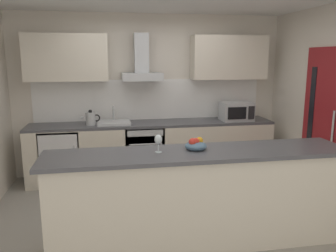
% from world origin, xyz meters
% --- Properties ---
extents(ground, '(5.38, 4.51, 0.02)m').
position_xyz_m(ground, '(0.00, 0.00, -0.01)').
color(ground, gray).
extents(wall_back, '(5.38, 0.12, 2.60)m').
position_xyz_m(wall_back, '(0.00, 1.81, 1.30)').
color(wall_back, silver).
rests_on(wall_back, ground).
extents(backsplash_tile, '(3.72, 0.02, 0.66)m').
position_xyz_m(backsplash_tile, '(0.00, 1.74, 1.23)').
color(backsplash_tile, white).
extents(counter_back, '(3.85, 0.60, 0.90)m').
position_xyz_m(counter_back, '(0.00, 1.43, 0.45)').
color(counter_back, beige).
rests_on(counter_back, ground).
extents(counter_island, '(3.07, 0.64, 1.00)m').
position_xyz_m(counter_island, '(0.18, -0.67, 0.51)').
color(counter_island, beige).
rests_on(counter_island, ground).
extents(upper_cabinets, '(3.80, 0.32, 0.70)m').
position_xyz_m(upper_cabinets, '(0.00, 1.58, 1.91)').
color(upper_cabinets, beige).
extents(side_door, '(0.08, 0.85, 2.05)m').
position_xyz_m(side_door, '(2.17, 0.28, 1.03)').
color(side_door, maroon).
rests_on(side_door, ground).
extents(oven, '(0.60, 0.62, 0.80)m').
position_xyz_m(oven, '(-0.16, 1.41, 0.46)').
color(oven, slate).
rests_on(oven, ground).
extents(refrigerator, '(0.58, 0.60, 0.85)m').
position_xyz_m(refrigerator, '(-1.42, 1.40, 0.43)').
color(refrigerator, white).
rests_on(refrigerator, ground).
extents(microwave, '(0.50, 0.38, 0.30)m').
position_xyz_m(microwave, '(1.37, 1.38, 1.05)').
color(microwave, '#B7BABC').
rests_on(microwave, counter_back).
extents(sink, '(0.50, 0.40, 0.26)m').
position_xyz_m(sink, '(-0.61, 1.42, 0.93)').
color(sink, silver).
rests_on(sink, counter_back).
extents(kettle, '(0.29, 0.15, 0.24)m').
position_xyz_m(kettle, '(-0.96, 1.37, 1.01)').
color(kettle, '#B7BABC').
rests_on(kettle, counter_back).
extents(range_hood, '(0.62, 0.45, 0.72)m').
position_xyz_m(range_hood, '(-0.16, 1.54, 1.79)').
color(range_hood, '#B7BABC').
extents(wine_glass, '(0.08, 0.08, 0.18)m').
position_xyz_m(wine_glass, '(-0.22, -0.64, 1.12)').
color(wine_glass, silver).
rests_on(wine_glass, counter_island).
extents(fruit_bowl, '(0.22, 0.22, 0.13)m').
position_xyz_m(fruit_bowl, '(0.16, -0.61, 1.05)').
color(fruit_bowl, slate).
rests_on(fruit_bowl, counter_island).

